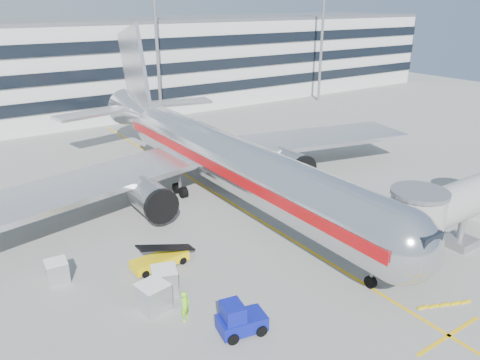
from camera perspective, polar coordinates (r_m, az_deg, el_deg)
ground at (r=38.98m, az=6.64°, el=-7.44°), size 180.00×180.00×0.00m
lead_in_line at (r=46.16m, az=-1.44°, el=-2.58°), size 0.25×70.00×0.01m
stop_bar at (r=31.59m, az=24.11°, el=-16.92°), size 6.00×0.25×0.01m
main_jet at (r=46.02m, az=-2.65°, el=2.97°), size 50.95×48.70×16.06m
jet_bridge at (r=41.83m, az=27.08°, el=-1.84°), size 17.80×4.50×7.00m
terminal at (r=87.28m, az=-19.32°, el=12.85°), size 150.00×24.25×15.60m
light_mast_centre at (r=74.40m, az=-10.22°, el=17.93°), size 2.40×1.20×25.45m
light_mast_east at (r=93.75m, az=10.07°, el=18.52°), size 2.40×1.20×25.45m
belt_loader at (r=35.54m, az=-9.76°, el=-9.52°), size 4.47×1.76×2.13m
baggage_tug at (r=28.72m, az=-0.12°, el=-16.68°), size 3.06×2.25×2.11m
cargo_container_left at (r=31.06m, az=-10.54°, el=-13.79°), size 2.03×2.03×1.85m
cargo_container_right at (r=35.73m, az=-21.42°, el=-10.29°), size 1.57×1.57×1.56m
cargo_container_front at (r=32.56m, az=-9.19°, el=-11.97°), size 2.13×2.13×1.78m
ramp_worker at (r=29.81m, az=-6.69°, el=-15.04°), size 0.87×0.79×2.00m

